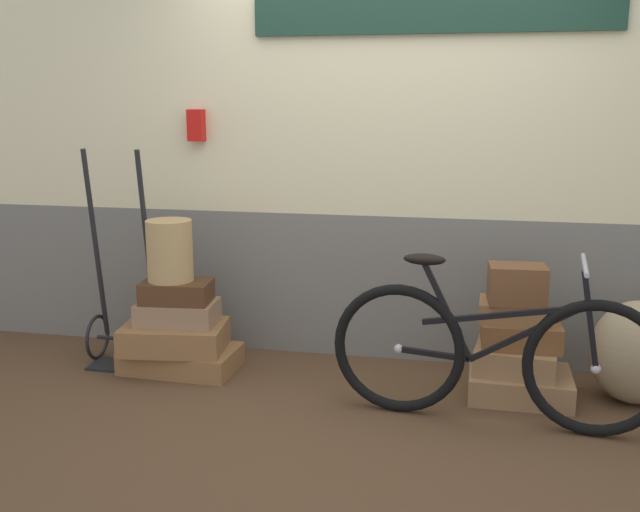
% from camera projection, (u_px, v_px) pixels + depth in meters
% --- Properties ---
extents(ground, '(9.67, 5.20, 0.06)m').
position_uv_depth(ground, '(362.00, 408.00, 4.09)').
color(ground, '#513823').
extents(station_building, '(7.67, 0.74, 2.55)m').
position_uv_depth(station_building, '(386.00, 160.00, 4.62)').
color(station_building, slate).
rests_on(station_building, ground).
extents(suitcase_0, '(0.71, 0.44, 0.14)m').
position_uv_depth(suitcase_0, '(181.00, 359.00, 4.58)').
color(suitcase_0, olive).
rests_on(suitcase_0, ground).
extents(suitcase_1, '(0.66, 0.48, 0.16)m').
position_uv_depth(suitcase_1, '(175.00, 337.00, 4.53)').
color(suitcase_1, olive).
rests_on(suitcase_1, suitcase_0).
extents(suitcase_2, '(0.50, 0.34, 0.14)m').
position_uv_depth(suitcase_2, '(178.00, 312.00, 4.51)').
color(suitcase_2, '#937051').
rests_on(suitcase_2, suitcase_1).
extents(suitcase_3, '(0.44, 0.30, 0.13)m').
position_uv_depth(suitcase_3, '(177.00, 292.00, 4.47)').
color(suitcase_3, '#4C2D19').
rests_on(suitcase_3, suitcase_2).
extents(suitcase_4, '(0.57, 0.44, 0.15)m').
position_uv_depth(suitcase_4, '(519.00, 384.00, 4.16)').
color(suitcase_4, '#9E754C').
rests_on(suitcase_4, ground).
extents(suitcase_5, '(0.48, 0.40, 0.15)m').
position_uv_depth(suitcase_5, '(515.00, 359.00, 4.14)').
color(suitcase_5, '#9E754C').
rests_on(suitcase_5, suitcase_4).
extents(suitcase_6, '(0.44, 0.33, 0.14)m').
position_uv_depth(suitcase_6, '(520.00, 333.00, 4.13)').
color(suitcase_6, brown).
rests_on(suitcase_6, suitcase_5).
extents(suitcase_7, '(0.38, 0.28, 0.11)m').
position_uv_depth(suitcase_7, '(513.00, 311.00, 4.12)').
color(suitcase_7, olive).
rests_on(suitcase_7, suitcase_6).
extents(suitcase_8, '(0.32, 0.24, 0.21)m').
position_uv_depth(suitcase_8, '(517.00, 284.00, 4.05)').
color(suitcase_8, brown).
rests_on(suitcase_8, suitcase_7).
extents(wicker_basket, '(0.28, 0.28, 0.37)m').
position_uv_depth(wicker_basket, '(170.00, 251.00, 4.44)').
color(wicker_basket, tan).
rests_on(wicker_basket, suitcase_3).
extents(luggage_trolley, '(0.43, 0.37, 1.37)m').
position_uv_depth(luggage_trolley, '(124.00, 315.00, 4.67)').
color(luggage_trolley, black).
rests_on(luggage_trolley, ground).
extents(burlap_sack, '(0.50, 0.42, 0.58)m').
position_uv_depth(burlap_sack, '(637.00, 352.00, 4.05)').
color(burlap_sack, '#9E8966').
rests_on(burlap_sack, ground).
extents(bicycle, '(1.70, 0.46, 0.89)m').
position_uv_depth(bicycle, '(493.00, 355.00, 3.77)').
color(bicycle, black).
rests_on(bicycle, ground).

